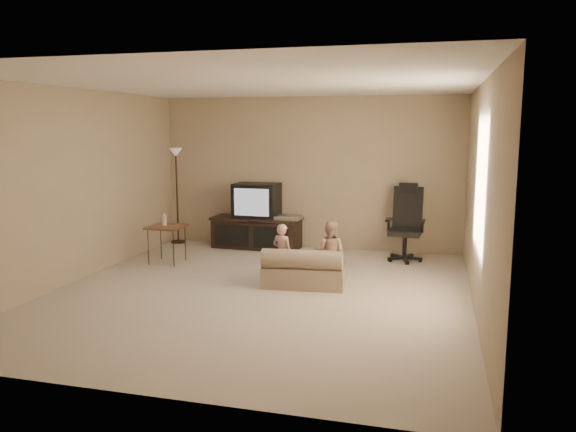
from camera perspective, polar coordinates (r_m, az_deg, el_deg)
name	(u,v)px	position (r m, az deg, el deg)	size (l,w,h in m)	color
floor	(259,293)	(6.92, -2.97, -7.82)	(5.50, 5.50, 0.00)	beige
room_shell	(258,169)	(6.64, -3.08, 4.83)	(5.50, 5.50, 5.50)	white
tv_stand	(257,221)	(9.38, -3.16, -0.54)	(1.53, 0.60, 1.08)	black
office_chair	(406,233)	(8.68, 11.88, -1.69)	(0.59, 0.61, 1.17)	black
side_table	(166,227)	(8.51, -12.26, -1.10)	(0.51, 0.51, 0.76)	brown
floor_lamp	(176,174)	(9.89, -11.28, 4.20)	(0.26, 0.26, 1.65)	#312015
child_sofa	(303,271)	(7.13, 1.57, -5.59)	(1.08, 0.67, 0.50)	gray
toddler_left	(282,253)	(7.27, -0.59, -3.81)	(0.28, 0.21, 0.78)	tan
toddler_right	(330,252)	(7.28, 4.27, -3.67)	(0.40, 0.22, 0.81)	tan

